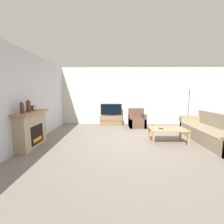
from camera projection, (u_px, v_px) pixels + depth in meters
The scene contains 14 objects.
ground_plane at pixel (133, 142), 4.66m from camera, with size 24.00×24.00×0.00m, color slate.
wall_back at pixel (126, 96), 7.23m from camera, with size 12.00×0.06×2.70m.
wall_left at pixel (31, 98), 4.51m from camera, with size 0.06×12.00×2.70m.
fireplace at pixel (31, 129), 4.17m from camera, with size 0.43×1.27×1.01m.
mantel_vase_left at pixel (22, 108), 3.71m from camera, with size 0.10×0.10×0.29m.
mantel_vase_centre_left at pixel (28, 106), 3.99m from camera, with size 0.11×0.11×0.32m.
mantel_clock at pixel (33, 108), 4.22m from camera, with size 0.08×0.11×0.15m.
tv_stand at pixel (111, 120), 7.09m from camera, with size 1.03×0.47×0.45m.
tv at pixel (111, 110), 7.02m from camera, with size 0.98×0.18×0.55m.
armchair at pixel (137, 121), 6.66m from camera, with size 0.70×0.76×0.80m.
coffee_table at pixel (168, 130), 4.53m from camera, with size 1.09×0.61×0.44m.
remote at pixel (161, 128), 4.52m from camera, with size 0.12×0.15×0.02m.
couch at pixel (213, 133), 4.54m from camera, with size 0.84×2.37×0.87m.
floor_lamp at pixel (190, 90), 5.84m from camera, with size 0.35×0.35×1.86m.
Camera 1 is at (-0.61, -4.50, 1.53)m, focal length 24.00 mm.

